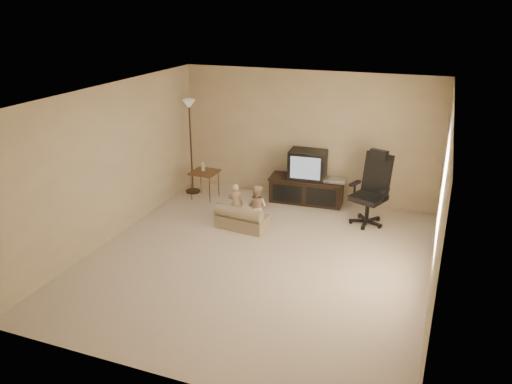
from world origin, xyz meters
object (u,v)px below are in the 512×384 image
at_px(floor_lamp, 190,126).
at_px(toddler_left, 235,203).
at_px(office_chair, 371,198).
at_px(child_sofa, 242,219).
at_px(toddler_right, 257,206).
at_px(side_table, 204,172).
at_px(tv_stand, 307,181).

height_order(floor_lamp, toddler_left, floor_lamp).
height_order(office_chair, toddler_left, office_chair).
xyz_separation_m(child_sofa, toddler_left, (-0.19, 0.20, 0.19)).
relative_size(floor_lamp, toddler_right, 2.47).
bearing_deg(side_table, child_sofa, -41.20).
distance_m(tv_stand, child_sofa, 1.75).
relative_size(child_sofa, toddler_right, 1.20).
relative_size(tv_stand, toddler_right, 1.92).
relative_size(tv_stand, office_chair, 1.13).
bearing_deg(child_sofa, floor_lamp, 147.52).
bearing_deg(side_table, tv_stand, 14.25).
xyz_separation_m(floor_lamp, toddler_left, (1.40, -1.07, -1.03)).
bearing_deg(tv_stand, side_table, -169.35).
distance_m(floor_lamp, child_sofa, 2.38).
distance_m(office_chair, floor_lamp, 3.75).
height_order(tv_stand, floor_lamp, floor_lamp).
distance_m(child_sofa, toddler_left, 0.33).
bearing_deg(office_chair, floor_lamp, -162.82).
bearing_deg(office_chair, toddler_right, -132.84).
bearing_deg(office_chair, child_sofa, -132.24).
bearing_deg(floor_lamp, toddler_right, -31.77).
bearing_deg(side_table, floor_lamp, 151.98).
distance_m(side_table, toddler_left, 1.36).
xyz_separation_m(tv_stand, office_chair, (1.29, -0.56, 0.04)).
bearing_deg(toddler_right, office_chair, -143.59).
relative_size(tv_stand, toddler_left, 2.06).
bearing_deg(toddler_left, floor_lamp, -47.07).
relative_size(floor_lamp, child_sofa, 2.06).
bearing_deg(child_sofa, office_chair, 32.39).
bearing_deg(toddler_left, toddler_right, 162.34).
bearing_deg(child_sofa, side_table, 144.76).
xyz_separation_m(toddler_left, toddler_right, (0.42, -0.06, 0.03)).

